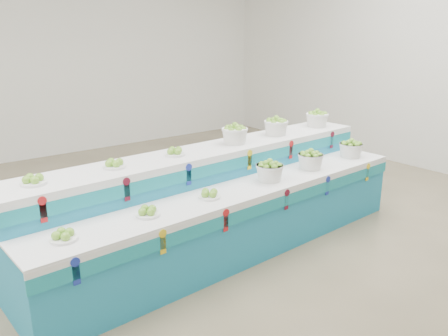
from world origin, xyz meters
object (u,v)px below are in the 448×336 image
(display_stand, at_px, (224,201))
(plate_upper_mid, at_px, (114,163))
(basket_lower_left, at_px, (270,171))
(basket_upper_right, at_px, (317,118))

(display_stand, height_order, plate_upper_mid, plate_upper_mid)
(basket_lower_left, height_order, plate_upper_mid, plate_upper_mid)
(basket_lower_left, distance_m, basket_upper_right, 1.57)
(display_stand, relative_size, basket_lower_left, 15.24)
(display_stand, relative_size, basket_upper_right, 15.24)
(basket_lower_left, relative_size, basket_upper_right, 1.00)
(basket_lower_left, height_order, basket_upper_right, basket_upper_right)
(plate_upper_mid, height_order, basket_upper_right, basket_upper_right)
(plate_upper_mid, bearing_deg, display_stand, -11.45)
(basket_lower_left, xyz_separation_m, plate_upper_mid, (-1.50, 0.48, 0.24))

